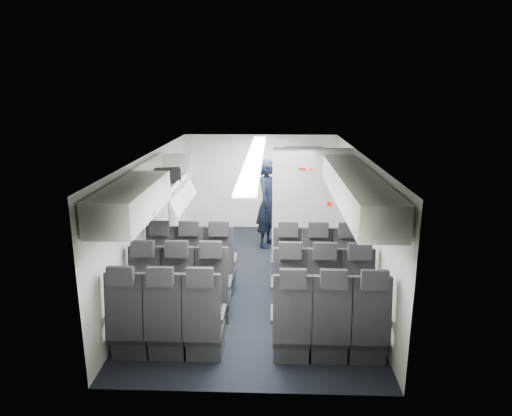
# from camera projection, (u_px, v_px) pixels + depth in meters

# --- Properties ---
(cabin_shell) EXTENTS (3.41, 6.01, 2.16)m
(cabin_shell) POSITION_uv_depth(u_px,v_px,m) (255.00, 216.00, 7.50)
(cabin_shell) COLOR black
(cabin_shell) RESTS_ON ground
(seat_row_front) EXTENTS (3.33, 0.56, 1.24)m
(seat_row_front) POSITION_uv_depth(u_px,v_px,m) (254.00, 269.00, 7.17)
(seat_row_front) COLOR black
(seat_row_front) RESTS_ON cabin_shell
(seat_row_mid) EXTENTS (3.33, 0.56, 1.24)m
(seat_row_mid) POSITION_uv_depth(u_px,v_px,m) (251.00, 294.00, 6.31)
(seat_row_mid) COLOR black
(seat_row_mid) RESTS_ON cabin_shell
(seat_row_rear) EXTENTS (3.33, 0.56, 1.24)m
(seat_row_rear) POSITION_uv_depth(u_px,v_px,m) (248.00, 327.00, 5.44)
(seat_row_rear) COLOR black
(seat_row_rear) RESTS_ON cabin_shell
(overhead_bin_left_rear) EXTENTS (0.53, 1.80, 0.40)m
(overhead_bin_left_rear) POSITION_uv_depth(u_px,v_px,m) (131.00, 201.00, 5.43)
(overhead_bin_left_rear) COLOR silver
(overhead_bin_left_rear) RESTS_ON cabin_shell
(overhead_bin_left_front_open) EXTENTS (0.64, 1.70, 0.72)m
(overhead_bin_left_front_open) POSITION_uv_depth(u_px,v_px,m) (163.00, 182.00, 7.16)
(overhead_bin_left_front_open) COLOR #9E9E93
(overhead_bin_left_front_open) RESTS_ON cabin_shell
(overhead_bin_right_rear) EXTENTS (0.53, 1.80, 0.40)m
(overhead_bin_right_rear) POSITION_uv_depth(u_px,v_px,m) (368.00, 203.00, 5.33)
(overhead_bin_right_rear) COLOR silver
(overhead_bin_right_rear) RESTS_ON cabin_shell
(overhead_bin_right_front) EXTENTS (0.53, 1.70, 0.40)m
(overhead_bin_right_front) POSITION_uv_depth(u_px,v_px,m) (345.00, 175.00, 7.02)
(overhead_bin_right_front) COLOR silver
(overhead_bin_right_front) RESTS_ON cabin_shell
(bulkhead_partition) EXTENTS (1.40, 0.15, 2.13)m
(bulkhead_partition) POSITION_uv_depth(u_px,v_px,m) (311.00, 207.00, 8.25)
(bulkhead_partition) COLOR silver
(bulkhead_partition) RESTS_ON cabin_shell
(galley_unit) EXTENTS (0.85, 0.52, 1.90)m
(galley_unit) POSITION_uv_depth(u_px,v_px,m) (302.00, 190.00, 10.14)
(galley_unit) COLOR #939399
(galley_unit) RESTS_ON cabin_shell
(boarding_door) EXTENTS (0.12, 1.27, 1.86)m
(boarding_door) POSITION_uv_depth(u_px,v_px,m) (176.00, 202.00, 9.11)
(boarding_door) COLOR silver
(boarding_door) RESTS_ON cabin_shell
(flight_attendant) EXTENTS (0.61, 0.75, 1.80)m
(flight_attendant) POSITION_uv_depth(u_px,v_px,m) (268.00, 203.00, 9.22)
(flight_attendant) COLOR black
(flight_attendant) RESTS_ON ground
(carry_on_bag) EXTENTS (0.46, 0.37, 0.24)m
(carry_on_bag) POSITION_uv_depth(u_px,v_px,m) (168.00, 176.00, 7.39)
(carry_on_bag) COLOR black
(carry_on_bag) RESTS_ON overhead_bin_left_front_open
(papers) EXTENTS (0.19, 0.12, 0.14)m
(papers) POSITION_uv_depth(u_px,v_px,m) (277.00, 199.00, 9.14)
(papers) COLOR white
(papers) RESTS_ON flight_attendant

